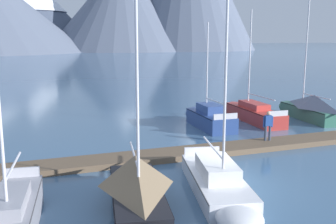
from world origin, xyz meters
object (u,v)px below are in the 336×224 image
object	(u,v)px
sailboat_far_berth	(207,117)
sailboat_end_of_dock	(309,107)
sailboat_mid_dock_port	(137,190)
sailboat_mid_dock_starboard	(219,184)
sailboat_outer_slip	(251,112)
person_on_dock	(268,124)

from	to	relation	value
sailboat_far_berth	sailboat_end_of_dock	xyz separation A→B (m)	(8.23, -0.97, 0.27)
sailboat_mid_dock_port	sailboat_mid_dock_starboard	bearing A→B (deg)	4.90
sailboat_end_of_dock	sailboat_far_berth	bearing A→B (deg)	173.25
sailboat_outer_slip	sailboat_end_of_dock	xyz separation A→B (m)	(4.22, -1.46, 0.32)
person_on_dock	sailboat_mid_dock_port	bearing A→B (deg)	-150.16
sailboat_far_berth	person_on_dock	bearing A→B (deg)	-83.18
sailboat_far_berth	sailboat_outer_slip	distance (m)	4.04
sailboat_mid_dock_port	sailboat_mid_dock_starboard	size ratio (longest dim) A/B	0.90
sailboat_mid_dock_port	sailboat_mid_dock_starboard	xyz separation A→B (m)	(3.44, 0.29, -0.40)
sailboat_far_berth	sailboat_outer_slip	world-z (taller)	sailboat_outer_slip
sailboat_far_berth	sailboat_end_of_dock	distance (m)	8.29
person_on_dock	sailboat_far_berth	bearing A→B (deg)	96.82
sailboat_far_berth	sailboat_outer_slip	size ratio (longest dim) A/B	0.88
sailboat_outer_slip	person_on_dock	distance (m)	7.13
sailboat_far_berth	person_on_dock	size ratio (longest dim) A/B	4.21
sailboat_mid_dock_starboard	sailboat_outer_slip	xyz separation A→B (m)	(9.66, 11.60, 0.08)
sailboat_mid_dock_starboard	sailboat_far_berth	xyz separation A→B (m)	(5.65, 11.11, 0.13)
sailboat_mid_dock_starboard	sailboat_end_of_dock	size ratio (longest dim) A/B	0.99
sailboat_mid_dock_starboard	sailboat_far_berth	bearing A→B (deg)	63.04
sailboat_mid_dock_port	sailboat_outer_slip	size ratio (longest dim) A/B	0.99
sailboat_mid_dock_starboard	person_on_dock	xyz separation A→B (m)	(6.34, 5.31, 0.74)
sailboat_mid_dock_starboard	sailboat_outer_slip	bearing A→B (deg)	50.22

